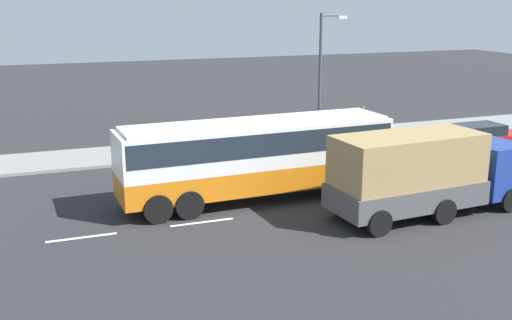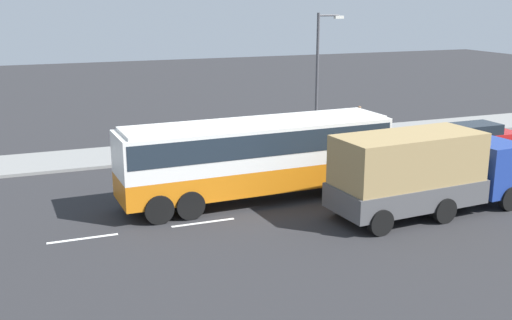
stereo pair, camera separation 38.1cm
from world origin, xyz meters
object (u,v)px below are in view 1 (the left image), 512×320
Objects in this scene: pedestrian_at_crossing at (362,118)px; street_lamp at (322,71)px; cargo_truck at (425,171)px; coach_bus at (257,151)px; car_red_compact at (480,137)px; pedestrian_near_curb at (197,135)px.

pedestrian_at_crossing is 4.96m from street_lamp.
coach_bus is at bearing 139.76° from cargo_truck.
street_lamp is at bearing 151.47° from car_red_compact.
street_lamp is at bearing 69.75° from pedestrian_near_curb.
pedestrian_near_curb is at bearing 163.75° from car_red_compact.
car_red_compact is at bearing 12.30° from coach_bus.
street_lamp reaches higher than cargo_truck.
car_red_compact is at bearing 35.99° from cargo_truck.
cargo_truck is 4.88× the size of pedestrian_at_crossing.
car_red_compact is 15.32m from pedestrian_near_curb.
pedestrian_at_crossing is at bearing 39.90° from coach_bus.
street_lamp is (6.69, 7.68, 2.18)m from coach_bus.
street_lamp is (-3.53, -1.54, 3.12)m from pedestrian_at_crossing.
coach_bus is 2.37× the size of car_red_compact.
car_red_compact is at bearing 54.88° from pedestrian_near_curb.
pedestrian_near_curb is at bearing 179.52° from street_lamp.
cargo_truck is at bearing 6.66° from pedestrian_near_curb.
cargo_truck is 14.00m from pedestrian_at_crossing.
coach_bus is 13.80m from pedestrian_at_crossing.
cargo_truck reaches higher than car_red_compact.
street_lamp reaches higher than coach_bus.
cargo_truck is 1.13× the size of street_lamp.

